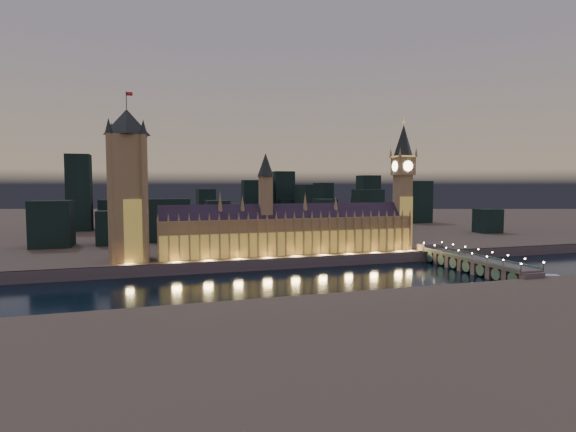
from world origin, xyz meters
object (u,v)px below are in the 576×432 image
object	(u,v)px
elizabeth_tower	(403,175)
river_boat	(542,279)
westminster_bridge	(469,262)
victoria_tower	(128,178)
palace_of_westminster	(290,230)

from	to	relation	value
elizabeth_tower	river_boat	bearing A→B (deg)	-72.11
westminster_bridge	river_boat	size ratio (longest dim) A/B	2.93
elizabeth_tower	westminster_bridge	world-z (taller)	elizabeth_tower
elizabeth_tower	westminster_bridge	bearing A→B (deg)	-76.68
victoria_tower	westminster_bridge	distance (m)	249.93
westminster_bridge	river_boat	world-z (taller)	westminster_bridge
elizabeth_tower	river_boat	world-z (taller)	elizabeth_tower
elizabeth_tower	river_boat	distance (m)	134.07
palace_of_westminster	victoria_tower	size ratio (longest dim) A/B	1.71
victoria_tower	river_boat	xyz separation A→B (m)	(253.48, -109.91, -65.08)
westminster_bridge	river_boat	bearing A→B (deg)	-65.82
palace_of_westminster	westminster_bridge	size ratio (longest dim) A/B	1.79
westminster_bridge	elizabeth_tower	bearing A→B (deg)	103.32
victoria_tower	westminster_bridge	size ratio (longest dim) A/B	1.05
palace_of_westminster	victoria_tower	xyz separation A→B (m)	(-118.31, 0.19, 40.27)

